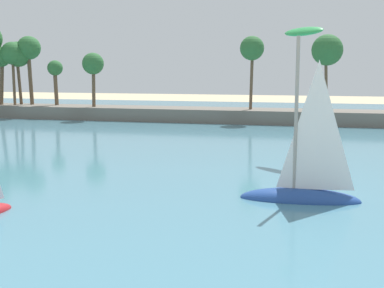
# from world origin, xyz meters

# --- Properties ---
(sea) EXTENTS (220.00, 94.83, 0.06)m
(sea) POSITION_xyz_m (0.00, 53.49, 0.03)
(sea) COLOR teal
(sea) RESTS_ON ground
(palm_headland) EXTENTS (103.64, 6.40, 13.33)m
(palm_headland) POSITION_xyz_m (-3.38, 60.76, 3.62)
(palm_headland) COLOR slate
(palm_headland) RESTS_ON ground
(sailboat_toward_headland) EXTENTS (6.55, 2.25, 9.37)m
(sailboat_toward_headland) POSITION_xyz_m (3.91, 21.92, 0.90)
(sailboat_toward_headland) COLOR #234793
(sailboat_toward_headland) RESTS_ON sea
(kite_aloft_low_near_shore) EXTENTS (3.76, 3.49, 1.01)m
(kite_aloft_low_near_shore) POSITION_xyz_m (3.36, 35.23, 9.90)
(kite_aloft_low_near_shore) COLOR green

